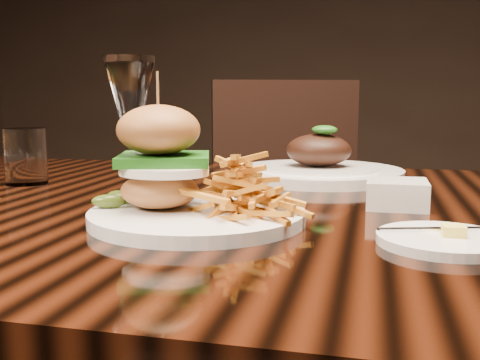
% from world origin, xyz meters
% --- Properties ---
extents(dining_table, '(1.60, 0.90, 0.75)m').
position_xyz_m(dining_table, '(0.00, 0.00, 0.67)').
color(dining_table, black).
rests_on(dining_table, ground).
extents(burger_plate, '(0.26, 0.26, 0.18)m').
position_xyz_m(burger_plate, '(-0.07, -0.13, 0.80)').
color(burger_plate, white).
rests_on(burger_plate, dining_table).
extents(side_saucer, '(0.13, 0.13, 0.02)m').
position_xyz_m(side_saucer, '(0.21, -0.17, 0.76)').
color(side_saucer, white).
rests_on(side_saucer, dining_table).
extents(ramekin, '(0.10, 0.10, 0.04)m').
position_xyz_m(ramekin, '(0.17, 0.02, 0.77)').
color(ramekin, white).
rests_on(ramekin, dining_table).
extents(wine_glass, '(0.08, 0.08, 0.20)m').
position_xyz_m(wine_glass, '(-0.20, -0.03, 0.90)').
color(wine_glass, white).
rests_on(wine_glass, dining_table).
extents(water_tumbler, '(0.07, 0.07, 0.10)m').
position_xyz_m(water_tumbler, '(-0.45, 0.08, 0.80)').
color(water_tumbler, white).
rests_on(water_tumbler, dining_table).
extents(far_dish, '(0.31, 0.31, 0.10)m').
position_xyz_m(far_dish, '(0.04, 0.27, 0.77)').
color(far_dish, white).
rests_on(far_dish, dining_table).
extents(chair_far, '(0.59, 0.60, 0.95)m').
position_xyz_m(chair_far, '(-0.10, 0.89, 0.54)').
color(chair_far, black).
rests_on(chair_far, ground).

